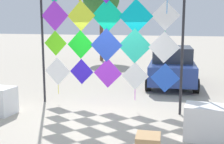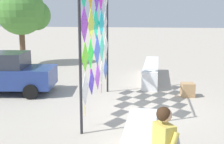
# 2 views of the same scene
# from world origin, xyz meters

# --- Properties ---
(ground) EXTENTS (120.00, 120.00, 0.00)m
(ground) POSITION_xyz_m (0.00, 0.00, 0.00)
(ground) COLOR #ADA393
(kite_display_rack) EXTENTS (4.31, 0.13, 4.07)m
(kite_display_rack) POSITION_xyz_m (-0.10, 1.24, 2.38)
(kite_display_rack) COLOR #232328
(kite_display_rack) RESTS_ON ground
(parked_car) EXTENTS (2.35, 4.18, 1.55)m
(parked_car) POSITION_xyz_m (1.25, 5.27, 0.78)
(parked_car) COLOR navy
(parked_car) RESTS_ON ground
(tree_far_right) EXTENTS (2.48, 2.65, 5.43)m
(tree_far_right) POSITION_xyz_m (-4.33, 11.65, 4.05)
(tree_far_right) COLOR brown
(tree_far_right) RESTS_ON ground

